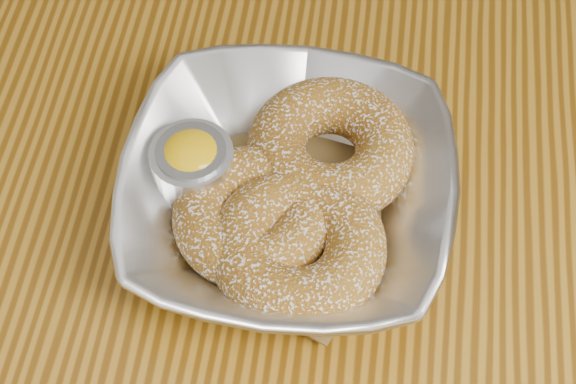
# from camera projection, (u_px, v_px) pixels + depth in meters

# --- Properties ---
(table) EXTENTS (1.20, 0.80, 0.75)m
(table) POSITION_uv_depth(u_px,v_px,m) (374.00, 260.00, 0.70)
(table) COLOR #855613
(table) RESTS_ON ground_plane
(serving_bowl) EXTENTS (0.22, 0.22, 0.05)m
(serving_bowl) POSITION_uv_depth(u_px,v_px,m) (288.00, 195.00, 0.58)
(serving_bowl) COLOR silver
(serving_bowl) RESTS_ON table
(parchment) EXTENTS (0.19, 0.19, 0.00)m
(parchment) POSITION_uv_depth(u_px,v_px,m) (288.00, 209.00, 0.60)
(parchment) COLOR olive
(parchment) RESTS_ON table
(donut_back) EXTENTS (0.15, 0.15, 0.04)m
(donut_back) POSITION_uv_depth(u_px,v_px,m) (330.00, 148.00, 0.60)
(donut_back) COLOR #895615
(donut_back) RESTS_ON parchment
(donut_front) EXTENTS (0.16, 0.16, 0.04)m
(donut_front) POSITION_uv_depth(u_px,v_px,m) (298.00, 247.00, 0.56)
(donut_front) COLOR #895615
(donut_front) RESTS_ON parchment
(donut_extra) EXTENTS (0.12, 0.12, 0.04)m
(donut_extra) POSITION_uv_depth(u_px,v_px,m) (253.00, 216.00, 0.57)
(donut_extra) COLOR #895615
(donut_extra) RESTS_ON parchment
(ramekin) EXTENTS (0.06, 0.06, 0.05)m
(ramekin) POSITION_uv_depth(u_px,v_px,m) (193.00, 168.00, 0.58)
(ramekin) COLOR silver
(ramekin) RESTS_ON table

